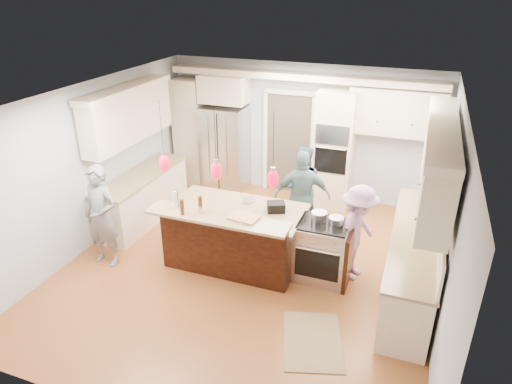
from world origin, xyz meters
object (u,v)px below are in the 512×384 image
at_px(island_range, 324,251).
at_px(person_far_left, 301,187).
at_px(refrigerator, 225,149).
at_px(kitchen_island, 235,235).
at_px(person_bar_end, 101,216).

distance_m(island_range, person_far_left, 1.67).
distance_m(refrigerator, island_range, 3.71).
height_order(kitchen_island, person_bar_end, person_bar_end).
relative_size(refrigerator, person_bar_end, 1.09).
height_order(kitchen_island, person_far_left, person_far_left).
distance_m(island_range, person_bar_end, 3.45).
bearing_deg(refrigerator, kitchen_island, -63.11).
relative_size(refrigerator, person_far_left, 1.18).
relative_size(refrigerator, kitchen_island, 0.86).
bearing_deg(kitchen_island, person_far_left, 67.03).
xyz_separation_m(island_range, person_bar_end, (-3.33, -0.81, 0.37)).
xyz_separation_m(kitchen_island, person_bar_end, (-1.92, -0.73, 0.34)).
bearing_deg(refrigerator, person_bar_end, -100.63).
bearing_deg(island_range, person_bar_end, -166.35).
bearing_deg(kitchen_island, island_range, 3.11).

